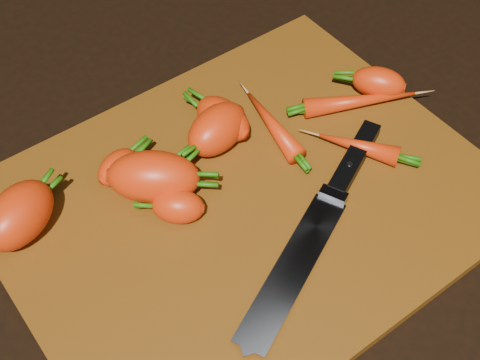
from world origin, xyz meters
TOP-DOWN VIEW (x-y plane):
  - ground at (0.00, 0.00)m, footprint 2.00×2.00m
  - cutting_board at (0.00, 0.00)m, footprint 0.50×0.40m
  - carrot_0 at (-0.21, 0.10)m, footprint 0.10×0.09m
  - carrot_1 at (-0.07, 0.02)m, footprint 0.06×0.06m
  - carrot_2 at (-0.07, 0.06)m, footprint 0.11×0.10m
  - carrot_3 at (0.04, 0.09)m, footprint 0.05×0.08m
  - carrot_4 at (0.02, 0.08)m, footprint 0.09×0.07m
  - carrot_5 at (-0.09, 0.10)m, footprint 0.06×0.05m
  - carrot_6 at (0.22, 0.03)m, footprint 0.07×0.07m
  - carrot_7 at (0.08, 0.06)m, footprint 0.04×0.11m
  - carrot_8 at (0.19, 0.03)m, footprint 0.13×0.08m
  - carrot_9 at (0.14, -0.03)m, footprint 0.07×0.09m
  - knife at (-0.00, -0.09)m, footprint 0.29×0.15m

SIDE VIEW (x-z plane):
  - ground at x=0.00m, z-range -0.01..0.00m
  - cutting_board at x=0.00m, z-range 0.00..0.01m
  - knife at x=0.00m, z-range 0.01..0.03m
  - carrot_9 at x=0.14m, z-range 0.01..0.04m
  - carrot_7 at x=0.08m, z-range 0.01..0.04m
  - carrot_8 at x=0.19m, z-range 0.01..0.04m
  - carrot_5 at x=-0.09m, z-range 0.01..0.05m
  - carrot_1 at x=-0.07m, z-range 0.01..0.05m
  - carrot_6 at x=0.22m, z-range 0.01..0.05m
  - carrot_3 at x=0.04m, z-range 0.01..0.05m
  - carrot_4 at x=0.02m, z-range 0.01..0.06m
  - carrot_0 at x=-0.21m, z-range 0.01..0.07m
  - carrot_2 at x=-0.07m, z-range 0.01..0.07m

